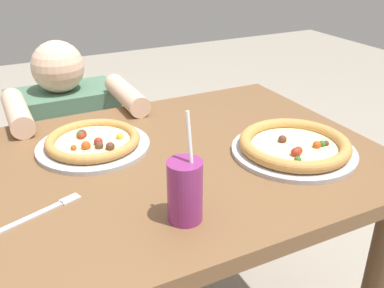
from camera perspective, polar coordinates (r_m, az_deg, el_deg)
name	(u,v)px	position (r m, az deg, el deg)	size (l,w,h in m)	color
dining_table	(167,197)	(1.21, -3.34, -6.98)	(1.15, 0.83, 0.75)	brown
pizza_near	(294,146)	(1.20, 13.20, -0.27)	(0.33, 0.33, 0.04)	#B7B7BC
pizza_far	(93,142)	(1.23, -12.79, 0.21)	(0.31, 0.31, 0.04)	#B7B7BC
drink_cup_colored	(185,191)	(0.89, -0.92, -6.12)	(0.07, 0.07, 0.24)	#8C2D72
fork	(42,212)	(0.99, -18.97, -8.38)	(0.20, 0.09, 0.00)	silver
diner_seated	(72,170)	(1.83, -15.35, -3.32)	(0.42, 0.53, 0.94)	#333847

